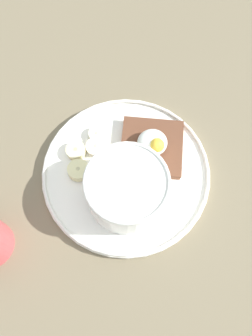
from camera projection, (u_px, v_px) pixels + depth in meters
ground_plane at (126, 177)px, 62.91cm from camera, size 120.00×120.00×2.00cm
plate at (126, 173)px, 61.24cm from camera, size 27.52×27.52×1.60cm
oatmeal_bowl at (127, 189)px, 56.11cm from camera, size 12.69×12.69×7.23cm
toast_slice at (152, 147)px, 61.81cm from camera, size 12.74×12.74×1.48cm
poached_egg at (153, 143)px, 59.93cm from camera, size 4.88×4.75×3.12cm
banana_slice_front at (76, 151)px, 61.71cm from camera, size 4.65×4.67×1.54cm
banana_slice_left at (96, 147)px, 62.05cm from camera, size 4.52×4.52×1.28cm
banana_slice_back at (78, 170)px, 60.43cm from camera, size 4.79×4.82×1.50cm
banana_slice_right at (97, 134)px, 63.03cm from camera, size 3.37×3.34×1.11cm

